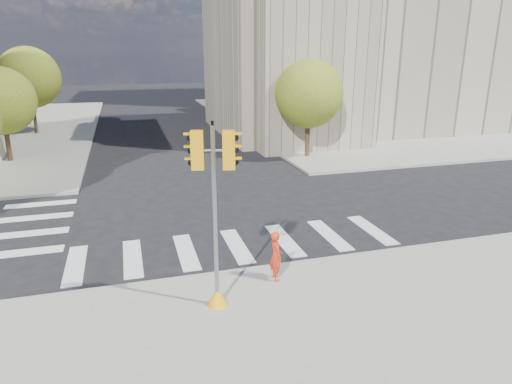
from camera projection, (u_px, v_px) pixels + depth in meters
ground at (227, 226)px, 18.10m from camera, size 160.00×160.00×0.00m
sidewalk_far_right at (360, 116)px, 47.22m from camera, size 28.00×40.00×0.15m
civic_building at (359, 42)px, 37.59m from camera, size 26.00×16.00×19.39m
tree_lw_mid at (1, 101)px, 27.01m from camera, size 4.00×4.00×5.77m
tree_lw_far at (29, 78)px, 35.93m from camera, size 4.80×4.80×6.95m
tree_re_near at (309, 94)px, 28.04m from camera, size 4.20×4.20×6.16m
tree_re_mid at (255, 78)px, 38.95m from camera, size 4.60×4.60×6.66m
tree_re_far at (225, 76)px, 50.08m from camera, size 4.00×4.00×5.88m
lamp_near at (294, 81)px, 31.68m from camera, size 0.35×0.18×8.11m
lamp_far at (243, 72)px, 44.51m from camera, size 0.35×0.18×8.11m
traffic_signal at (215, 232)px, 11.60m from camera, size 1.08×0.56×4.94m
photographer at (276, 256)px, 13.38m from camera, size 0.36×0.55×1.51m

